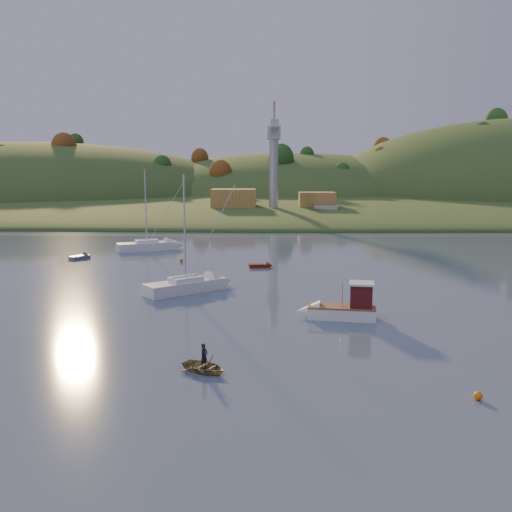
{
  "coord_description": "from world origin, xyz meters",
  "views": [
    {
      "loc": [
        0.73,
        -20.68,
        13.0
      ],
      "look_at": [
        -0.56,
        38.79,
        3.55
      ],
      "focal_mm": 40.0,
      "sensor_mm": 36.0,
      "label": 1
    }
  ],
  "objects_px": {
    "canoe": "(204,367)",
    "grey_dinghy": "(83,257)",
    "sailboat_far": "(147,245)",
    "red_tender": "(264,266)",
    "fishing_boat": "(337,308)",
    "sailboat_near": "(186,285)"
  },
  "relations": [
    {
      "from": "canoe",
      "to": "grey_dinghy",
      "type": "bearing_deg",
      "value": 58.52
    },
    {
      "from": "canoe",
      "to": "grey_dinghy",
      "type": "xyz_separation_m",
      "value": [
        -22.17,
        44.51,
        -0.07
      ]
    },
    {
      "from": "canoe",
      "to": "sailboat_far",
      "type": "bearing_deg",
      "value": 47.76
    },
    {
      "from": "canoe",
      "to": "red_tender",
      "type": "bearing_deg",
      "value": 26.81
    },
    {
      "from": "fishing_boat",
      "to": "red_tender",
      "type": "relative_size",
      "value": 2.16
    },
    {
      "from": "sailboat_near",
      "to": "grey_dinghy",
      "type": "relative_size",
      "value": 3.59
    },
    {
      "from": "grey_dinghy",
      "to": "red_tender",
      "type": "bearing_deg",
      "value": -68.19
    },
    {
      "from": "canoe",
      "to": "sailboat_near",
      "type": "bearing_deg",
      "value": 43.06
    },
    {
      "from": "red_tender",
      "to": "grey_dinghy",
      "type": "bearing_deg",
      "value": 158.61
    },
    {
      "from": "fishing_boat",
      "to": "grey_dinghy",
      "type": "relative_size",
      "value": 2.06
    },
    {
      "from": "red_tender",
      "to": "canoe",
      "type": "bearing_deg",
      "value": -102.34
    },
    {
      "from": "fishing_boat",
      "to": "grey_dinghy",
      "type": "bearing_deg",
      "value": -35.45
    },
    {
      "from": "sailboat_far",
      "to": "grey_dinghy",
      "type": "bearing_deg",
      "value": -156.83
    },
    {
      "from": "sailboat_near",
      "to": "canoe",
      "type": "height_order",
      "value": "sailboat_near"
    },
    {
      "from": "sailboat_far",
      "to": "red_tender",
      "type": "relative_size",
      "value": 3.88
    },
    {
      "from": "fishing_boat",
      "to": "grey_dinghy",
      "type": "xyz_separation_m",
      "value": [
        -32.13,
        31.41,
        -0.7
      ]
    },
    {
      "from": "fishing_boat",
      "to": "sailboat_near",
      "type": "xyz_separation_m",
      "value": [
        -14.45,
        9.96,
        -0.17
      ]
    },
    {
      "from": "fishing_boat",
      "to": "canoe",
      "type": "bearing_deg",
      "value": 61.66
    },
    {
      "from": "sailboat_far",
      "to": "canoe",
      "type": "height_order",
      "value": "sailboat_far"
    },
    {
      "from": "sailboat_far",
      "to": "red_tender",
      "type": "xyz_separation_m",
      "value": [
        18.27,
        -14.56,
        -0.57
      ]
    },
    {
      "from": "sailboat_near",
      "to": "canoe",
      "type": "distance_m",
      "value": 23.49
    },
    {
      "from": "sailboat_near",
      "to": "grey_dinghy",
      "type": "height_order",
      "value": "sailboat_near"
    }
  ]
}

